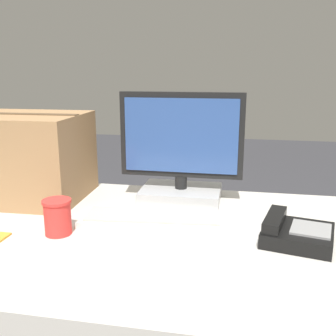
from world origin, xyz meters
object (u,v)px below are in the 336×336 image
at_px(keyboard, 153,219).
at_px(paper_cup_left, 58,217).
at_px(cardboard_box, 28,157).
at_px(desk_phone, 295,233).
at_px(monitor, 181,158).

bearing_deg(keyboard, paper_cup_left, -157.79).
relative_size(keyboard, cardboard_box, 1.11).
xyz_separation_m(keyboard, cardboard_box, (-0.51, 0.17, 0.14)).
height_order(desk_phone, cardboard_box, cardboard_box).
height_order(monitor, cardboard_box, monitor).
bearing_deg(keyboard, monitor, 73.27).
bearing_deg(paper_cup_left, keyboard, 27.29).
xyz_separation_m(keyboard, desk_phone, (0.42, -0.06, 0.01)).
height_order(desk_phone, paper_cup_left, paper_cup_left).
distance_m(keyboard, paper_cup_left, 0.29).
bearing_deg(desk_phone, monitor, 153.77).
xyz_separation_m(keyboard, paper_cup_left, (-0.25, -0.13, 0.04)).
distance_m(monitor, cardboard_box, 0.57).
xyz_separation_m(desk_phone, paper_cup_left, (-0.68, -0.08, 0.03)).
xyz_separation_m(desk_phone, cardboard_box, (-0.93, 0.23, 0.13)).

